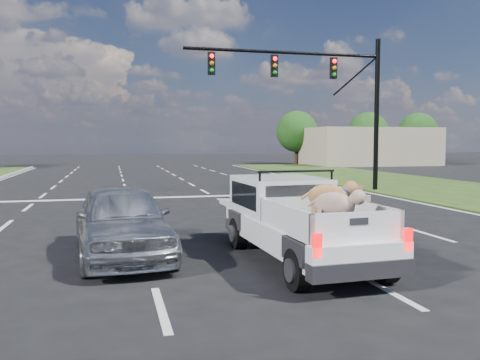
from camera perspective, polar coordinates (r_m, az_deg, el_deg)
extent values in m
plane|color=black|center=(11.43, -1.93, -7.34)|extent=(160.00, 160.00, 0.00)
cube|color=silver|center=(17.33, -23.67, -3.66)|extent=(0.12, 60.00, 0.01)
cube|color=silver|center=(17.10, -12.00, -3.49)|extent=(0.12, 60.00, 0.01)
cube|color=silver|center=(17.58, -0.51, -3.18)|extent=(0.12, 60.00, 0.01)
cube|color=silver|center=(18.71, 9.97, -2.79)|extent=(0.12, 60.00, 0.01)
cube|color=silver|center=(20.42, 19.10, -2.37)|extent=(0.15, 60.00, 0.01)
cube|color=silver|center=(21.19, -7.69, -1.92)|extent=(17.00, 0.45, 0.01)
cylinder|color=black|center=(24.58, 15.08, 6.99)|extent=(0.22, 0.22, 7.00)
cylinder|color=black|center=(23.03, 5.10, 14.07)|extent=(9.00, 0.14, 0.14)
cube|color=black|center=(23.78, 10.45, 12.24)|extent=(0.30, 0.18, 0.95)
sphere|color=#FF070A|center=(23.73, 10.58, 12.99)|extent=(0.18, 0.18, 0.18)
cube|color=black|center=(22.78, 3.87, 12.66)|extent=(0.30, 0.18, 0.95)
sphere|color=#FF070A|center=(22.72, 3.97, 13.44)|extent=(0.18, 0.18, 0.18)
cube|color=black|center=(22.08, -3.23, 12.92)|extent=(0.30, 0.18, 0.95)
sphere|color=#FF070A|center=(22.02, -3.18, 13.74)|extent=(0.18, 0.18, 0.18)
cube|color=tan|center=(51.12, 14.30, 3.67)|extent=(12.00, 7.00, 3.60)
cylinder|color=#332114|center=(52.28, 6.38, 3.01)|extent=(0.44, 0.44, 2.16)
sphere|color=#113D10|center=(52.28, 6.41, 5.44)|extent=(4.20, 4.20, 4.20)
cylinder|color=#332114|center=(55.60, 14.14, 2.98)|extent=(0.44, 0.44, 2.16)
sphere|color=#113D10|center=(55.60, 14.18, 5.27)|extent=(4.20, 4.20, 4.20)
cylinder|color=#332114|center=(58.69, 19.31, 2.94)|extent=(0.44, 0.44, 2.16)
sphere|color=#113D10|center=(58.68, 19.36, 5.10)|extent=(4.20, 4.20, 4.20)
cylinder|color=black|center=(8.03, 6.54, -9.98)|extent=(0.27, 0.68, 0.67)
cylinder|color=black|center=(8.73, 15.93, -8.94)|extent=(0.27, 0.68, 0.67)
cylinder|color=black|center=(11.03, -0.17, -5.99)|extent=(0.27, 0.68, 0.67)
cylinder|color=black|center=(11.55, 7.17, -5.55)|extent=(0.27, 0.68, 0.67)
cube|color=white|center=(9.78, 6.82, -5.90)|extent=(1.87, 4.73, 0.46)
cube|color=white|center=(10.70, 4.50, -1.71)|extent=(1.71, 2.09, 0.76)
cube|color=black|center=(9.78, 6.62, -2.15)|extent=(1.36, 0.08, 0.55)
cylinder|color=black|center=(9.84, 6.37, 0.99)|extent=(1.59, 0.11, 0.04)
cube|color=black|center=(8.82, 9.52, -5.73)|extent=(1.66, 2.31, 0.05)
cube|color=white|center=(8.48, 4.98, -4.34)|extent=(0.17, 2.25, 0.46)
cube|color=white|center=(9.13, 13.77, -3.82)|extent=(0.17, 2.25, 0.46)
cube|color=white|center=(7.83, 13.07, -5.17)|extent=(1.57, 0.14, 0.46)
cube|color=#ED050A|center=(7.36, 8.65, -7.31)|extent=(0.14, 0.06, 0.35)
cube|color=#ED050A|center=(8.11, 18.32, -6.40)|extent=(0.14, 0.06, 0.35)
cube|color=black|center=(7.85, 13.44, -9.75)|extent=(1.70, 0.34, 0.26)
imported|color=#B2B5BA|center=(10.47, -13.13, -4.41)|extent=(2.10, 4.48, 1.48)
imported|color=black|center=(11.16, 10.21, -4.49)|extent=(1.80, 4.26, 1.23)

